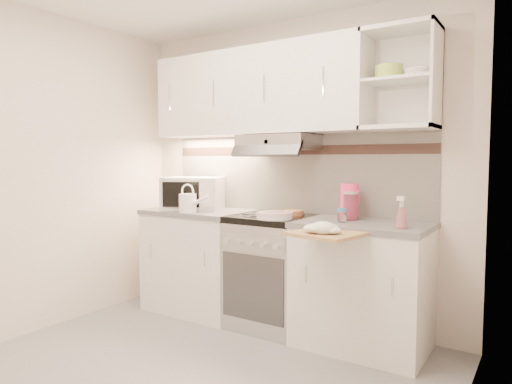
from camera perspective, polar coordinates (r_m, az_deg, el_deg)
ground at (r=3.03m, az=-9.58°, el=-22.22°), size 3.00×3.00×0.00m
room_shell at (r=3.01m, az=-5.13°, el=9.48°), size 3.04×2.84×2.52m
base_cabinet_left at (r=4.15m, az=-6.99°, el=-8.68°), size 0.90×0.60×0.86m
worktop_left at (r=4.07m, az=-7.05°, el=-2.48°), size 0.92×0.62×0.04m
base_cabinet_right at (r=3.41m, az=13.15°, el=-11.55°), size 0.90×0.60×0.86m
worktop_right at (r=3.32m, az=13.27°, el=-4.04°), size 0.92×0.62×0.04m
electric_range at (r=3.72m, az=2.05°, el=-9.81°), size 0.60×0.60×0.90m
microwave at (r=4.13m, az=-7.86°, el=-0.14°), size 0.61×0.54×0.28m
watering_can at (r=3.85m, az=-8.43°, el=-1.27°), size 0.28×0.14×0.24m
plate_stack at (r=3.41m, az=2.35°, el=-2.94°), size 0.27×0.27×0.06m
bread_loaf at (r=3.64m, az=4.70°, el=-2.61°), size 0.16×0.16×0.04m
pink_pitcher at (r=3.47m, az=11.59°, el=-1.11°), size 0.14×0.13×0.27m
glass_jar at (r=3.41m, az=11.77°, el=-1.67°), size 0.11×0.11×0.21m
spice_jar at (r=3.29m, az=10.69°, el=-2.84°), size 0.07×0.07×0.10m
spray_bottle at (r=3.07m, az=17.73°, el=-2.77°), size 0.08×0.08×0.22m
cutting_board at (r=2.93m, az=8.73°, el=-5.21°), size 0.47×0.44×0.02m
dish_towel at (r=2.91m, az=9.19°, el=-4.34°), size 0.34×0.32×0.07m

